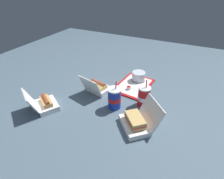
# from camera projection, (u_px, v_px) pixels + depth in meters

# --- Properties ---
(ground_plane) EXTENTS (3.20, 3.20, 0.00)m
(ground_plane) POSITION_uv_depth(u_px,v_px,m) (107.00, 96.00, 1.42)
(ground_plane) COLOR #4C6070
(food_tray) EXTENTS (0.39, 0.30, 0.01)m
(food_tray) POSITION_uv_depth(u_px,v_px,m) (134.00, 85.00, 1.55)
(food_tray) COLOR red
(food_tray) RESTS_ON ground_plane
(cake_container) EXTENTS (0.12, 0.12, 0.08)m
(cake_container) POSITION_uv_depth(u_px,v_px,m) (139.00, 76.00, 1.59)
(cake_container) COLOR black
(cake_container) RESTS_ON food_tray
(ketchup_cup) EXTENTS (0.04, 0.04, 0.02)m
(ketchup_cup) POSITION_uv_depth(u_px,v_px,m) (129.00, 88.00, 1.48)
(ketchup_cup) COLOR white
(ketchup_cup) RESTS_ON food_tray
(napkin_stack) EXTENTS (0.13, 0.13, 0.00)m
(napkin_stack) POSITION_uv_depth(u_px,v_px,m) (137.00, 86.00, 1.52)
(napkin_stack) COLOR white
(napkin_stack) RESTS_ON food_tray
(plastic_fork) EXTENTS (0.11, 0.03, 0.00)m
(plastic_fork) POSITION_uv_depth(u_px,v_px,m) (122.00, 86.00, 1.53)
(plastic_fork) COLOR white
(plastic_fork) RESTS_ON food_tray
(clamshell_hotdog_right) EXTENTS (0.23, 0.23, 0.17)m
(clamshell_hotdog_right) POSITION_uv_depth(u_px,v_px,m) (97.00, 87.00, 1.46)
(clamshell_hotdog_right) COLOR white
(clamshell_hotdog_right) RESTS_ON ground_plane
(clamshell_sandwich_back) EXTENTS (0.30, 0.30, 0.18)m
(clamshell_sandwich_back) POSITION_uv_depth(u_px,v_px,m) (137.00, 122.00, 1.11)
(clamshell_sandwich_back) COLOR white
(clamshell_sandwich_back) RESTS_ON ground_plane
(clamshell_hotdog_center) EXTENTS (0.26, 0.26, 0.17)m
(clamshell_hotdog_center) POSITION_uv_depth(u_px,v_px,m) (45.00, 104.00, 1.28)
(clamshell_hotdog_center) COLOR white
(clamshell_hotdog_center) RESTS_ON ground_plane
(soda_cup_front) EXTENTS (0.10, 0.10, 0.22)m
(soda_cup_front) POSITION_uv_depth(u_px,v_px,m) (114.00, 98.00, 1.26)
(soda_cup_front) COLOR #1938B7
(soda_cup_front) RESTS_ON ground_plane
(soda_cup_right) EXTENTS (0.09, 0.09, 0.22)m
(soda_cup_right) POSITION_uv_depth(u_px,v_px,m) (144.00, 97.00, 1.29)
(soda_cup_right) COLOR red
(soda_cup_right) RESTS_ON ground_plane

